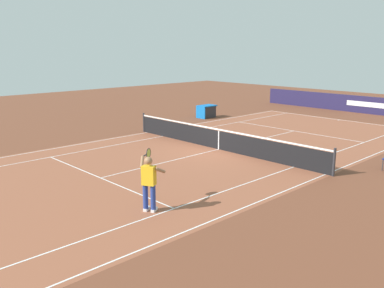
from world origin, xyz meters
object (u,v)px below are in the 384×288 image
at_px(tennis_player_near, 149,181).
at_px(tennis_net, 219,139).
at_px(tennis_ball, 317,147).
at_px(equipment_cart_tarped, 206,111).

bearing_deg(tennis_player_near, tennis_net, -151.92).
relative_size(tennis_player_near, tennis_ball, 25.71).
relative_size(tennis_net, tennis_ball, 177.27).
height_order(tennis_player_near, equipment_cart_tarped, tennis_player_near).
bearing_deg(tennis_net, tennis_ball, 139.08).
distance_m(tennis_net, tennis_ball, 4.73).
xyz_separation_m(tennis_net, equipment_cart_tarped, (-6.11, -6.79, -0.05)).
xyz_separation_m(tennis_net, tennis_player_near, (7.03, 3.75, 0.44)).
bearing_deg(tennis_ball, tennis_player_near, 3.61).
relative_size(tennis_net, tennis_player_near, 6.89).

